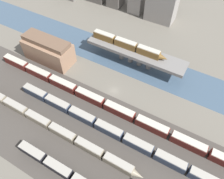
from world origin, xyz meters
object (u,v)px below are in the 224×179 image
Objects in this scene: train_yard_far at (126,139)px; warehouse_building at (48,50)px; train_yard_outer at (108,105)px; train_on_bridge at (128,45)px; train_yard_mid at (53,127)px.

train_yard_far is 4.17× the size of warehouse_building.
train_yard_outer reaches higher than train_yard_far.
train_on_bridge is at bearing 29.10° from warehouse_building.
train_yard_mid is (-6.56, -47.89, -7.50)m from train_on_bridge.
train_yard_outer is at bearing -78.18° from train_on_bridge.
train_on_bridge is 30.83m from train_yard_outer.
train_on_bridge is at bearing 101.82° from train_yard_outer.
warehouse_building reaches higher than train_yard_far.
train_yard_far is 16.11m from train_yard_outer.
warehouse_building is at bearing 158.56° from train_yard_far.
train_on_bridge is 43.74m from train_yard_far.
warehouse_building reaches higher than train_yard_mid.
train_on_bridge is 37.45m from warehouse_building.
train_yard_far is 0.86× the size of train_yard_outer.
warehouse_building is at bearing -150.90° from train_on_bridge.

